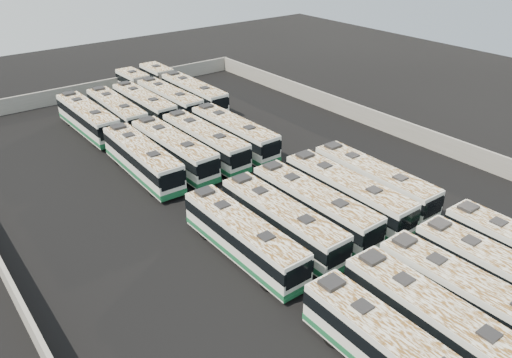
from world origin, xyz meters
name	(u,v)px	position (x,y,z in m)	size (l,w,h in m)	color
ground	(247,189)	(0.00, 0.00, 0.00)	(140.00, 140.00, 0.00)	black
perimeter_wall	(247,179)	(0.00, 0.00, 1.10)	(45.20, 73.20, 2.20)	slate
bus_front_far_left	(398,355)	(-6.73, -23.23, 1.86)	(2.85, 12.93, 3.64)	white
bus_front_left	(439,325)	(-2.91, -23.27, 1.91)	(3.06, 13.28, 3.73)	white
bus_front_center	(472,300)	(0.71, -23.23, 1.88)	(3.08, 13.12, 3.68)	white
bus_front_right	(505,278)	(4.48, -23.39, 1.86)	(2.89, 12.95, 3.64)	white
bus_midfront_far_left	(243,237)	(-6.68, -8.52, 1.84)	(2.74, 12.78, 3.60)	white
bus_midfront_left	(282,221)	(-2.91, -8.61, 1.86)	(2.79, 12.91, 3.64)	white
bus_midfront_center	(314,206)	(0.74, -8.52, 1.89)	(2.94, 13.16, 3.70)	white
bus_midfront_right	(347,193)	(4.51, -8.76, 1.92)	(2.81, 13.32, 3.76)	white
bus_midfront_far_right	(373,181)	(8.18, -8.67, 1.89)	(2.99, 13.12, 3.69)	white
bus_midback_far_left	(142,159)	(-6.65, 8.79, 1.91)	(3.10, 13.33, 3.74)	white
bus_midback_left	(174,150)	(-3.05, 8.77, 1.92)	(3.07, 13.35, 3.75)	white
bus_midback_center	(205,142)	(0.69, 8.61, 1.90)	(3.07, 13.25, 3.72)	white
bus_midback_right	(234,133)	(4.57, 8.58, 1.91)	(2.99, 13.27, 3.73)	white
bus_back_far_left	(88,118)	(-6.77, 23.25, 1.90)	(2.96, 13.25, 3.73)	white
bus_back_left	(117,112)	(-3.04, 23.27, 1.87)	(2.98, 13.02, 3.66)	white
bus_back_center	(144,105)	(0.80, 23.41, 1.85)	(2.88, 12.90, 3.63)	white
bus_back_right	(157,94)	(4.34, 26.66, 1.85)	(3.19, 19.99, 3.62)	white
bus_back_far_right	(181,88)	(8.30, 26.88, 1.89)	(2.79, 20.38, 3.70)	white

